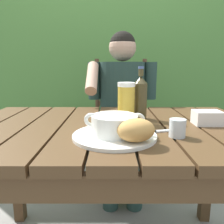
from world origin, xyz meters
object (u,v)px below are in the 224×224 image
Objects in this scene: chair_near_diner at (120,126)px; person_eating at (121,104)px; bread_roll at (135,130)px; soup_bowl at (113,124)px; beer_glass at (125,102)px; water_glass_small at (176,128)px; table_knife at (153,131)px; beer_bottle at (139,97)px; butter_tub at (206,118)px; serving_plate at (113,136)px.

chair_near_diner is 0.30m from person_eating.
bread_roll is (0.00, -1.09, 0.29)m from chair_near_diner.
chair_near_diner is at bearing 86.37° from soup_bowl.
beer_glass is 0.29m from water_glass_small.
chair_near_diner reaches higher than table_knife.
butter_tub is (0.27, -0.10, -0.07)m from beer_bottle.
bread_roll is 2.17× the size of water_glass_small.
serving_plate is 4.57× the size of water_glass_small.
person_eating is 0.76m from table_knife.
chair_near_diner reaches higher than bread_roll.
chair_near_diner is 9.20× the size of butter_tub.
water_glass_small reaches higher than butter_tub.
serving_plate is 1.39× the size of soup_bowl.
serving_plate is 1.21× the size of beer_bottle.
butter_tub is at bearing -62.27° from person_eating.
beer_glass is 1.05× the size of table_knife.
bread_roll is at bearing -142.63° from butter_tub.
bread_roll is (0.07, -0.08, 0.04)m from serving_plate.
person_eating is 10.77× the size of butter_tub.
chair_near_diner is 1.05m from serving_plate.
water_glass_small is 0.25m from butter_tub.
person_eating is 0.59m from beer_glass.
butter_tub is at bearing 25.31° from table_knife.
beer_bottle is at bearing 32.84° from beer_glass.
person_eating reaches higher than butter_tub.
bread_roll reaches higher than butter_tub.
serving_plate is 2.61× the size of butter_tub.
beer_glass is at bearing 170.07° from butter_tub.
person_eating is 5.76× the size of soup_bowl.
serving_plate is at bearing 130.60° from bread_roll.
soup_bowl is at bearing -94.32° from person_eating.
beer_glass reaches higher than soup_bowl.
beer_bottle is at bearing -83.38° from person_eating.
soup_bowl reaches higher than water_glass_small.
beer_glass is at bearing -90.68° from person_eating.
soup_bowl is at bearing 130.60° from bread_roll.
water_glass_small is at bearing -78.84° from person_eating.
butter_tub is 0.68× the size of table_knife.
chair_near_diner is 1.06m from water_glass_small.
beer_bottle reaches higher than table_knife.
serving_plate is 0.32m from beer_bottle.
water_glass_small is at bearing -70.43° from beer_bottle.
table_knife is (0.09, 0.14, -0.05)m from bread_roll.
chair_near_diner is 0.85× the size of person_eating.
soup_bowl is 0.10m from bread_roll.
person_eating is 7.35× the size of table_knife.
beer_glass reaches higher than bread_roll.
soup_bowl is at bearing -93.63° from chair_near_diner.
person_eating is 0.90m from bread_roll.
chair_near_diner is at bearing 95.24° from table_knife.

